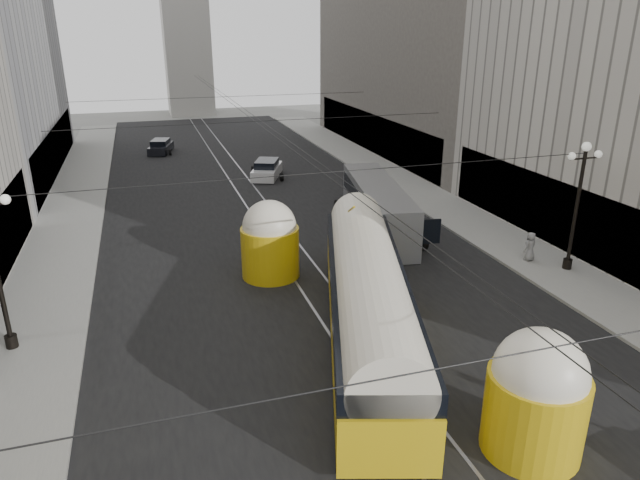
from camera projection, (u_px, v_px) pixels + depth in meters
road at (261, 211)px, 38.11m from camera, size 20.00×85.00×0.02m
sidewalk_left at (73, 211)px, 37.86m from camera, size 4.00×72.00×0.15m
sidewalk_right at (402, 183)px, 44.56m from camera, size 4.00×72.00×0.15m
rail_left at (250, 212)px, 37.90m from camera, size 0.12×85.00×0.04m
rail_right at (272, 210)px, 38.32m from camera, size 0.12×85.00×0.04m
lamppost_right_mid at (578, 199)px, 27.35m from camera, size 1.86×0.44×6.37m
catenary at (263, 124)px, 35.18m from camera, size 25.00×72.00×0.23m
streetcar at (368, 296)px, 21.69m from camera, size 7.25×17.11×3.90m
city_bus at (377, 205)px, 33.91m from camera, size 4.36×11.49×2.84m
sedan_white_far at (267, 170)px, 46.31m from camera, size 3.45×4.92×1.44m
sedan_dark_far at (161, 147)px, 55.40m from camera, size 2.72×4.42×1.30m
pedestrian_sidewalk_right at (530, 247)px, 29.34m from camera, size 0.85×0.67×1.52m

